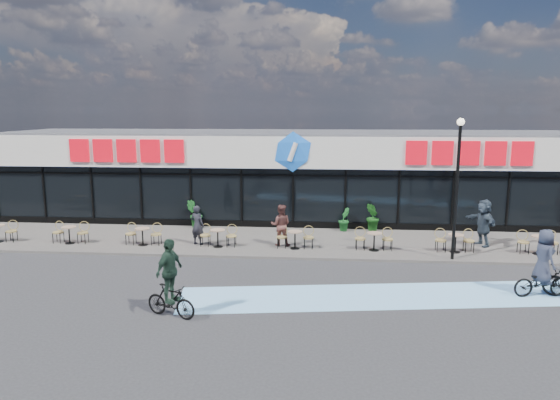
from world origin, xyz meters
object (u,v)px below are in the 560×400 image
Objects in this scene: potted_plant_left at (195,214)px; potted_plant_right at (373,217)px; patron_right at (281,225)px; potted_plant_mid at (344,219)px; patron_left at (197,225)px; pedestrian_a at (483,222)px; lamp_post at (457,177)px; cyclist_a at (543,271)px.

potted_plant_right is (8.55, 0.02, -0.00)m from potted_plant_left.
potted_plant_mid is at bearing -134.04° from patron_right.
potted_plant_left is at bearing 179.75° from potted_plant_mid.
potted_plant_mid is at bearing -132.76° from patron_left.
pedestrian_a is (12.89, -2.18, 0.32)m from potted_plant_left.
lamp_post is 3.50m from pedestrian_a.
patron_left is at bearing -104.16° from pedestrian_a.
lamp_post is 6.37m from potted_plant_mid.
potted_plant_right is 0.76× the size of patron_right.
potted_plant_left is at bearing -32.91° from patron_right.
potted_plant_right is 8.97m from cyclist_a.
potted_plant_right is 0.62× the size of cyclist_a.
patron_left is 0.85× the size of pedestrian_a.
pedestrian_a reaches higher than potted_plant_left.
potted_plant_right is at bearing -144.77° from patron_right.
potted_plant_left is at bearing 148.98° from cyclist_a.
patron_left is 12.96m from cyclist_a.
lamp_post is at bearing 117.49° from cyclist_a.
patron_right is at bearing -103.51° from pedestrian_a.
patron_left is 12.01m from pedestrian_a.
patron_right is (-6.72, 1.42, -2.28)m from lamp_post.
lamp_post is 3.05× the size of patron_right.
potted_plant_mid is at bearing 126.63° from cyclist_a.
potted_plant_left is 13.07m from pedestrian_a.
cyclist_a is (12.06, -4.76, -0.13)m from patron_left.
potted_plant_left reaches higher than potted_plant_mid.
patron_left is at bearing -73.40° from potted_plant_left.
potted_plant_mid is 9.67m from cyclist_a.
patron_left is at bearing 158.46° from cyclist_a.
patron_right is 0.81× the size of cyclist_a.
patron_left is (-10.24, 1.26, -2.31)m from lamp_post.
patron_right reaches higher than potted_plant_mid.
lamp_post is 2.49× the size of cyclist_a.
cyclist_a reaches higher than pedestrian_a.
potted_plant_left is 0.68× the size of pedestrian_a.
patron_left is 0.79× the size of cyclist_a.
cyclist_a reaches higher than patron_left.
pedestrian_a is at bearing 90.75° from cyclist_a.
pedestrian_a is at bearing -26.80° from potted_plant_right.
potted_plant_left is at bearing -117.84° from pedestrian_a.
potted_plant_left is 5.28m from patron_right.
cyclist_a reaches higher than potted_plant_mid.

